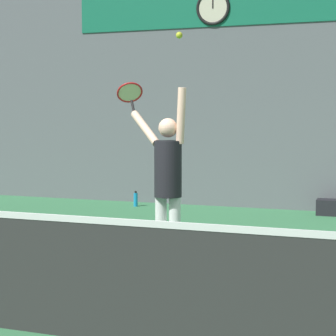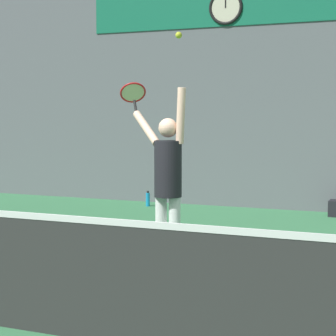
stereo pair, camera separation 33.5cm
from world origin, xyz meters
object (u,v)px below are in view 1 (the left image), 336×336
(scoreboard_clock, at_px, (213,8))
(tennis_racket, at_px, (130,94))
(equipment_bag, at_px, (335,208))
(water_bottle, at_px, (136,199))
(tennis_ball, at_px, (179,35))
(tennis_player, at_px, (167,177))

(scoreboard_clock, xyz_separation_m, tennis_racket, (0.08, -4.14, -1.72))
(equipment_bag, bearing_deg, scoreboard_clock, 171.54)
(scoreboard_clock, xyz_separation_m, water_bottle, (-1.35, -0.52, -3.56))
(tennis_racket, distance_m, tennis_ball, 1.20)
(tennis_player, relative_size, tennis_racket, 4.64)
(scoreboard_clock, distance_m, tennis_ball, 4.97)
(tennis_player, bearing_deg, equipment_bag, 70.72)
(tennis_player, distance_m, tennis_ball, 1.56)
(scoreboard_clock, height_order, equipment_bag, scoreboard_clock)
(tennis_ball, distance_m, equipment_bag, 5.22)
(tennis_player, distance_m, equipment_bag, 4.68)
(tennis_player, bearing_deg, tennis_ball, -25.16)
(tennis_player, bearing_deg, water_bottle, 116.91)
(water_bottle, bearing_deg, tennis_player, -63.09)
(tennis_player, distance_m, water_bottle, 4.74)
(tennis_racket, bearing_deg, scoreboard_clock, 91.16)
(tennis_player, distance_m, tennis_racket, 1.29)
(tennis_player, height_order, tennis_ball, tennis_ball)
(tennis_ball, distance_m, water_bottle, 5.39)
(tennis_racket, relative_size, equipment_bag, 0.73)
(tennis_racket, bearing_deg, tennis_player, -38.42)
(scoreboard_clock, xyz_separation_m, equipment_bag, (2.28, -0.34, -3.56))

